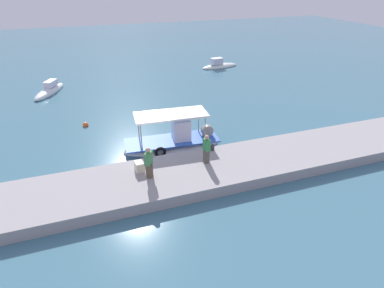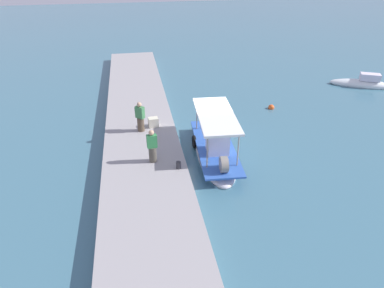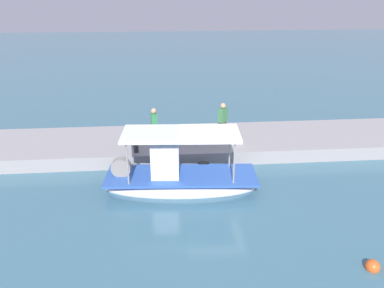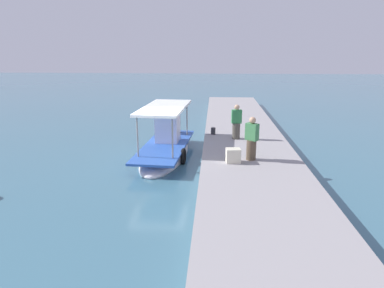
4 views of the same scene
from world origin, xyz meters
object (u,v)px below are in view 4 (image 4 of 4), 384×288
at_px(fisherman_near_bollard, 236,123).
at_px(mooring_bollard, 213,131).
at_px(cargo_crate, 233,156).
at_px(main_fishing_boat, 166,147).
at_px(fisherman_by_crate, 252,141).

bearing_deg(fisherman_near_bollard, mooring_bollard, 53.24).
height_order(mooring_bollard, cargo_crate, cargo_crate).
bearing_deg(main_fishing_boat, cargo_crate, -132.45).
xyz_separation_m(main_fishing_boat, cargo_crate, (-2.82, -3.08, 0.51)).
xyz_separation_m(fisherman_near_bollard, cargo_crate, (-3.79, 0.33, -0.50)).
bearing_deg(mooring_bollard, main_fishing_boat, 129.07).
xyz_separation_m(main_fishing_boat, fisherman_near_bollard, (0.98, -3.41, 1.01)).
height_order(fisherman_near_bollard, fisherman_by_crate, fisherman_by_crate).
bearing_deg(cargo_crate, mooring_bollard, 9.98).
distance_m(fisherman_near_bollard, mooring_bollard, 1.55).
relative_size(fisherman_by_crate, cargo_crate, 3.15).
bearing_deg(fisherman_near_bollard, fisherman_by_crate, -173.05).
bearing_deg(fisherman_by_crate, fisherman_near_bollard, 6.95).
bearing_deg(mooring_bollard, cargo_crate, -170.02).
bearing_deg(cargo_crate, main_fishing_boat, 47.55).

